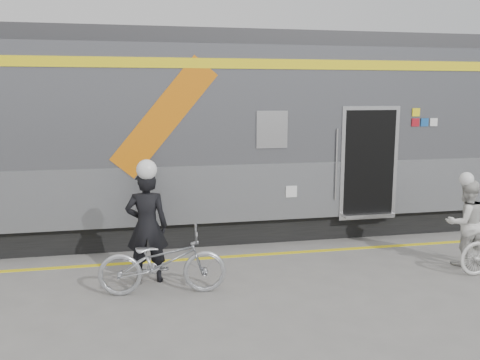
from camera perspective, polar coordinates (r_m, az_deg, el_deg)
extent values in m
plane|color=slate|center=(7.53, 8.09, -13.18)|extent=(90.00, 90.00, 0.00)
cube|color=black|center=(11.28, 0.49, -3.98)|extent=(24.00, 2.70, 0.50)
cube|color=#9EA0A5|center=(11.12, 0.50, 0.03)|extent=(24.00, 3.00, 1.10)
cube|color=#5C5E63|center=(10.97, 0.51, 8.56)|extent=(24.00, 3.00, 2.20)
cube|color=#38383A|center=(11.01, 0.52, 15.07)|extent=(24.00, 2.64, 0.30)
cube|color=yellow|center=(9.51, 2.49, 12.90)|extent=(24.00, 0.02, 0.18)
cube|color=#D16A0C|center=(9.23, -8.54, 7.00)|extent=(1.96, 0.01, 2.19)
cube|color=black|center=(9.57, 3.60, 5.68)|extent=(0.55, 0.02, 0.65)
cube|color=black|center=(10.53, 13.82, 1.96)|extent=(1.05, 0.45, 2.10)
cube|color=silver|center=(10.34, 14.32, 1.80)|extent=(1.20, 0.02, 2.25)
cylinder|color=silver|center=(10.04, 10.77, 1.70)|extent=(0.04, 0.04, 1.40)
cube|color=silver|center=(10.50, 14.18, -3.81)|extent=(1.05, 0.25, 0.06)
cube|color=yellow|center=(10.71, 19.16, 7.20)|extent=(0.16, 0.01, 0.16)
cube|color=#A2121E|center=(10.72, 19.10, 6.13)|extent=(0.16, 0.01, 0.16)
cube|color=#18539E|center=(10.82, 20.02, 6.11)|extent=(0.16, 0.01, 0.16)
cube|color=silver|center=(10.93, 20.92, 6.09)|extent=(0.16, 0.01, 0.16)
cube|color=silver|center=(9.83, 5.78, -1.30)|extent=(0.22, 0.01, 0.22)
cube|color=yellow|center=(9.45, 3.66, -8.27)|extent=(24.00, 0.12, 0.01)
imported|color=black|center=(8.01, -10.42, -5.15)|extent=(0.68, 0.48, 1.77)
imported|color=#ACAFB4|center=(7.60, -8.70, -9.04)|extent=(1.91, 0.80, 0.98)
imported|color=silver|center=(9.51, 23.98, -4.40)|extent=(0.72, 0.56, 1.48)
sphere|color=white|center=(7.81, -10.65, 2.25)|extent=(0.31, 0.31, 0.31)
sphere|color=white|center=(9.35, 24.34, 0.70)|extent=(0.24, 0.24, 0.24)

